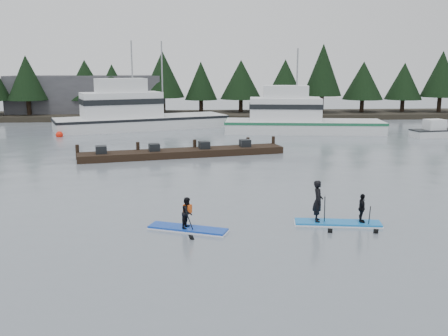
{
  "coord_description": "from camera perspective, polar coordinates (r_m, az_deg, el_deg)",
  "views": [
    {
      "loc": [
        -1.76,
        -18.37,
        6.09
      ],
      "look_at": [
        0.0,
        6.0,
        1.1
      ],
      "focal_mm": 40.0,
      "sensor_mm": 36.0,
      "label": 1
    }
  ],
  "objects": [
    {
      "name": "fishing_boat_large",
      "position": [
        50.27,
        -9.91,
        5.24
      ],
      "size": [
        17.27,
        9.97,
        9.53
      ],
      "rotation": [
        0.0,
        0.0,
        0.34
      ],
      "color": "silver",
      "rests_on": "ground"
    },
    {
      "name": "skiff",
      "position": [
        48.06,
        23.66,
        3.68
      ],
      "size": [
        5.75,
        2.54,
        0.65
      ],
      "primitive_type": "cube",
      "rotation": [
        0.0,
        0.0,
        0.16
      ],
      "color": "silver",
      "rests_on": "ground"
    },
    {
      "name": "floating_dock",
      "position": [
        34.49,
        -4.68,
        1.73
      ],
      "size": [
        14.2,
        4.9,
        0.47
      ],
      "primitive_type": "cube",
      "rotation": [
        0.0,
        0.0,
        0.22
      ],
      "color": "black",
      "rests_on": "ground"
    },
    {
      "name": "far_shore",
      "position": [
        60.67,
        -2.47,
        6.06
      ],
      "size": [
        70.0,
        8.0,
        0.6
      ],
      "primitive_type": "cube",
      "color": "#2D281E",
      "rests_on": "ground"
    },
    {
      "name": "buoy_a",
      "position": [
        46.3,
        -18.28,
        3.4
      ],
      "size": [
        0.63,
        0.63,
        0.63
      ],
      "primitive_type": "sphere",
      "color": "red",
      "rests_on": "ground"
    },
    {
      "name": "ground",
      "position": [
        19.43,
        1.29,
        -6.72
      ],
      "size": [
        160.0,
        160.0,
        0.0
      ],
      "primitive_type": "plane",
      "color": "slate",
      "rests_on": "ground"
    },
    {
      "name": "treeline",
      "position": [
        60.7,
        -2.47,
        5.77
      ],
      "size": [
        60.0,
        4.0,
        8.0
      ],
      "primitive_type": null,
      "color": "black",
      "rests_on": "ground"
    },
    {
      "name": "buoy_c",
      "position": [
        48.25,
        15.96,
        3.85
      ],
      "size": [
        0.59,
        0.59,
        0.59
      ],
      "primitive_type": "sphere",
      "color": "red",
      "rests_on": "ground"
    },
    {
      "name": "paddleboard_solo",
      "position": [
        18.95,
        -4.18,
        -5.9
      ],
      "size": [
        3.08,
        1.83,
        1.78
      ],
      "rotation": [
        0.0,
        0.0,
        -0.39
      ],
      "color": "#123DB0",
      "rests_on": "ground"
    },
    {
      "name": "waterfront_building",
      "position": [
        63.66,
        -15.36,
        7.9
      ],
      "size": [
        18.0,
        6.0,
        5.0
      ],
      "primitive_type": "cube",
      "color": "#4C4C51",
      "rests_on": "ground"
    },
    {
      "name": "paddleboard_duo",
      "position": [
        20.01,
        12.56,
        -4.72
      ],
      "size": [
        3.4,
        1.47,
        2.26
      ],
      "rotation": [
        0.0,
        0.0,
        -0.16
      ],
      "color": "blue",
      "rests_on": "ground"
    },
    {
      "name": "fishing_boat_medium",
      "position": [
        47.4,
        8.55,
        4.78
      ],
      "size": [
        14.94,
        6.05,
        8.64
      ],
      "rotation": [
        0.0,
        0.0,
        -0.13
      ],
      "color": "silver",
      "rests_on": "ground"
    }
  ]
}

